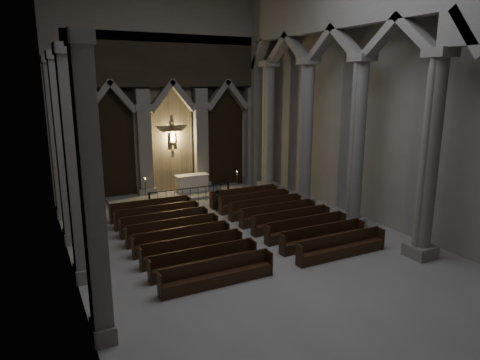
{
  "coord_description": "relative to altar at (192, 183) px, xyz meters",
  "views": [
    {
      "loc": [
        -8.13,
        -13.46,
        6.88
      ],
      "look_at": [
        0.23,
        3.0,
        2.56
      ],
      "focal_mm": 32.0,
      "sensor_mm": 36.0,
      "label": 1
    }
  ],
  "objects": [
    {
      "name": "left_pilasters",
      "position": [
        -7.63,
        -7.39,
        3.24
      ],
      "size": [
        0.6,
        13.0,
        8.03
      ],
      "color": "gray",
      "rests_on": "ground"
    },
    {
      "name": "room",
      "position": [
        -0.88,
        -10.89,
        6.93
      ],
      "size": [
        24.0,
        24.1,
        12.0
      ],
      "color": "#A29F99",
      "rests_on": "ground"
    },
    {
      "name": "sanctuary_wall",
      "position": [
        -0.88,
        0.64,
        5.94
      ],
      "size": [
        14.0,
        0.77,
        12.0
      ],
      "color": "gray",
      "rests_on": "ground"
    },
    {
      "name": "candle_stand_right",
      "position": [
        2.45,
        -1.4,
        -0.28
      ],
      "size": [
        0.24,
        0.24,
        1.45
      ],
      "color": "olive",
      "rests_on": "ground"
    },
    {
      "name": "right_arcade",
      "position": [
        4.62,
        -9.56,
        7.15
      ],
      "size": [
        1.0,
        24.0,
        12.0
      ],
      "color": "gray",
      "rests_on": "ground"
    },
    {
      "name": "candle_stand_left",
      "position": [
        -3.24,
        -1.34,
        -0.24
      ],
      "size": [
        0.27,
        0.27,
        1.58
      ],
      "color": "olive",
      "rests_on": "ground"
    },
    {
      "name": "sanctuary_step",
      "position": [
        -0.88,
        -0.29,
        -0.6
      ],
      "size": [
        8.5,
        2.6,
        0.15
      ],
      "primitive_type": "cube",
      "color": "gray",
      "rests_on": "ground"
    },
    {
      "name": "pews",
      "position": [
        -0.88,
        -7.76,
        -0.37
      ],
      "size": [
        9.54,
        8.84,
        0.92
      ],
      "color": "black",
      "rests_on": "ground"
    },
    {
      "name": "worshipper",
      "position": [
        -0.05,
        -4.13,
        -0.09
      ],
      "size": [
        0.49,
        0.4,
        1.18
      ],
      "primitive_type": "imported",
      "rotation": [
        0.0,
        0.0,
        0.31
      ],
      "color": "black",
      "rests_on": "ground"
    },
    {
      "name": "altar_rail",
      "position": [
        -0.88,
        -2.1,
        -0.04
      ],
      "size": [
        4.84,
        0.09,
        0.95
      ],
      "color": "black",
      "rests_on": "ground"
    },
    {
      "name": "altar",
      "position": [
        0.0,
        0.0,
        0.0
      ],
      "size": [
        2.05,
        0.82,
        1.04
      ],
      "color": "silver",
      "rests_on": "sanctuary_step"
    }
  ]
}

